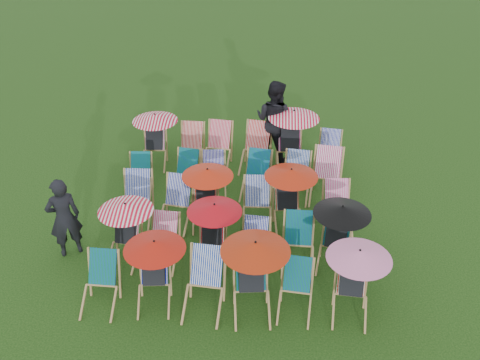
# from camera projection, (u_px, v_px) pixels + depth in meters

# --- Properties ---
(ground) EXTENTS (100.00, 100.00, 0.00)m
(ground) POSITION_uv_depth(u_px,v_px,m) (232.00, 226.00, 10.80)
(ground) COLOR black
(ground) RESTS_ON ground
(deckchair_0) EXTENTS (0.61, 0.83, 0.88)m
(deckchair_0) POSITION_uv_depth(u_px,v_px,m) (99.00, 284.00, 8.74)
(deckchair_0) COLOR #A9844E
(deckchair_0) RESTS_ON ground
(deckchair_1) EXTENTS (1.01, 1.07, 1.20)m
(deckchair_1) POSITION_uv_depth(u_px,v_px,m) (154.00, 272.00, 8.71)
(deckchair_1) COLOR #A9844E
(deckchair_1) RESTS_ON ground
(deckchair_2) EXTENTS (0.73, 0.96, 0.98)m
(deckchair_2) POSITION_uv_depth(u_px,v_px,m) (204.00, 285.00, 8.65)
(deckchair_2) COLOR #A9844E
(deckchair_2) RESTS_ON ground
(deckchair_3) EXTENTS (1.11, 1.19, 1.32)m
(deckchair_3) POSITION_uv_depth(u_px,v_px,m) (253.00, 277.00, 8.52)
(deckchair_3) COLOR #A9844E
(deckchair_3) RESTS_ON ground
(deckchair_4) EXTENTS (0.65, 0.84, 0.85)m
(deckchair_4) POSITION_uv_depth(u_px,v_px,m) (296.00, 291.00, 8.63)
(deckchair_4) COLOR #A9844E
(deckchair_4) RESTS_ON ground
(deckchair_5) EXTENTS (1.04, 1.09, 1.23)m
(deckchair_5) POSITION_uv_depth(u_px,v_px,m) (353.00, 282.00, 8.49)
(deckchair_5) COLOR #A9844E
(deckchair_5) RESTS_ON ground
(deckchair_6) EXTENTS (0.99, 1.05, 1.18)m
(deckchair_6) POSITION_uv_depth(u_px,v_px,m) (124.00, 231.00, 9.63)
(deckchair_6) COLOR #A9844E
(deckchair_6) RESTS_ON ground
(deckchair_7) EXTENTS (0.64, 0.84, 0.87)m
(deckchair_7) POSITION_uv_depth(u_px,v_px,m) (162.00, 243.00, 9.66)
(deckchair_7) COLOR #A9844E
(deckchair_7) RESTS_ON ground
(deckchair_8) EXTENTS (0.99, 1.03, 1.17)m
(deckchair_8) POSITION_uv_depth(u_px,v_px,m) (213.00, 232.00, 9.61)
(deckchair_8) COLOR #A9844E
(deckchair_8) RESTS_ON ground
(deckchair_9) EXTENTS (0.62, 0.82, 0.84)m
(deckchair_9) POSITION_uv_depth(u_px,v_px,m) (254.00, 247.00, 9.58)
(deckchair_9) COLOR #A9844E
(deckchair_9) RESTS_ON ground
(deckchair_10) EXTENTS (0.64, 0.87, 0.92)m
(deckchair_10) POSITION_uv_depth(u_px,v_px,m) (298.00, 244.00, 9.58)
(deckchair_10) COLOR #A9844E
(deckchair_10) RESTS_ON ground
(deckchair_11) EXTENTS (1.02, 1.09, 1.21)m
(deckchair_11) POSITION_uv_depth(u_px,v_px,m) (337.00, 235.00, 9.51)
(deckchair_11) COLOR #A9844E
(deckchair_11) RESTS_ON ground
(deckchair_12) EXTENTS (0.65, 0.90, 0.96)m
(deckchair_12) POSITION_uv_depth(u_px,v_px,m) (136.00, 200.00, 10.72)
(deckchair_12) COLOR #A9844E
(deckchair_12) RESTS_ON ground
(deckchair_13) EXTENTS (0.74, 0.94, 0.93)m
(deckchair_13) POSITION_uv_depth(u_px,v_px,m) (175.00, 204.00, 10.63)
(deckchair_13) COLOR #A9844E
(deckchair_13) RESTS_ON ground
(deckchair_14) EXTENTS (1.01, 1.07, 1.20)m
(deckchair_14) POSITION_uv_depth(u_px,v_px,m) (206.00, 196.00, 10.56)
(deckchair_14) COLOR #A9844E
(deckchair_14) RESTS_ON ground
(deckchair_15) EXTENTS (0.63, 0.86, 0.92)m
(deckchair_15) POSITION_uv_depth(u_px,v_px,m) (257.00, 205.00, 10.60)
(deckchair_15) COLOR #A9844E
(deckchair_15) RESTS_ON ground
(deckchair_16) EXTENTS (1.05, 1.12, 1.24)m
(deckchair_16) POSITION_uv_depth(u_px,v_px,m) (289.00, 197.00, 10.49)
(deckchair_16) COLOR #A9844E
(deckchair_16) RESTS_ON ground
(deckchair_17) EXTENTS (0.65, 0.86, 0.90)m
(deckchair_17) POSITION_uv_depth(u_px,v_px,m) (338.00, 208.00, 10.53)
(deckchair_17) COLOR #A9844E
(deckchair_17) RESTS_ON ground
(deckchair_18) EXTENTS (0.58, 0.78, 0.81)m
(deckchair_18) POSITION_uv_depth(u_px,v_px,m) (140.00, 176.00, 11.63)
(deckchair_18) COLOR #A9844E
(deckchair_18) RESTS_ON ground
(deckchair_19) EXTENTS (0.70, 0.88, 0.87)m
(deckchair_19) POSITION_uv_depth(u_px,v_px,m) (185.00, 174.00, 11.65)
(deckchair_19) COLOR #A9844E
(deckchair_19) RESTS_ON ground
(deckchair_20) EXTENTS (0.64, 0.84, 0.87)m
(deckchair_20) POSITION_uv_depth(u_px,v_px,m) (214.00, 176.00, 11.59)
(deckchair_20) COLOR #A9844E
(deckchair_20) RESTS_ON ground
(deckchair_21) EXTENTS (0.74, 0.93, 0.92)m
(deckchair_21) POSITION_uv_depth(u_px,v_px,m) (256.00, 176.00, 11.53)
(deckchair_21) COLOR #A9844E
(deckchair_21) RESTS_ON ground
(deckchair_22) EXTENTS (0.72, 0.92, 0.93)m
(deckchair_22) POSITION_uv_depth(u_px,v_px,m) (296.00, 177.00, 11.47)
(deckchair_22) COLOR #A9844E
(deckchair_22) RESTS_ON ground
(deckchair_23) EXTENTS (0.81, 1.03, 1.03)m
(deckchair_23) POSITION_uv_depth(u_px,v_px,m) (327.00, 177.00, 11.40)
(deckchair_23) COLOR #A9844E
(deckchair_23) RESTS_ON ground
(deckchair_24) EXTENTS (1.05, 1.10, 1.25)m
(deckchair_24) POSITION_uv_depth(u_px,v_px,m) (154.00, 139.00, 12.53)
(deckchair_24) COLOR #A9844E
(deckchair_24) RESTS_ON ground
(deckchair_25) EXTENTS (0.64, 0.88, 0.93)m
(deckchair_25) POSITION_uv_depth(u_px,v_px,m) (191.00, 147.00, 12.62)
(deckchair_25) COLOR #A9844E
(deckchair_25) RESTS_ON ground
(deckchair_26) EXTENTS (0.75, 0.97, 0.97)m
(deckchair_26) POSITION_uv_depth(u_px,v_px,m) (218.00, 146.00, 12.59)
(deckchair_26) COLOR #A9844E
(deckchair_26) RESTS_ON ground
(deckchair_27) EXTENTS (0.83, 1.04, 1.02)m
(deckchair_27) POSITION_uv_depth(u_px,v_px,m) (256.00, 149.00, 12.44)
(deckchair_27) COLOR #A9844E
(deckchair_27) RESTS_ON ground
(deckchair_28) EXTENTS (1.18, 1.25, 1.40)m
(deckchair_28) POSITION_uv_depth(u_px,v_px,m) (291.00, 139.00, 12.37)
(deckchair_28) COLOR #A9844E
(deckchair_28) RESTS_ON ground
(deckchair_29) EXTENTS (0.67, 0.86, 0.86)m
(deckchair_29) POSITION_uv_depth(u_px,v_px,m) (329.00, 152.00, 12.47)
(deckchair_29) COLOR #A9844E
(deckchair_29) RESTS_ON ground
(person_left) EXTENTS (0.71, 0.63, 1.62)m
(person_left) POSITION_uv_depth(u_px,v_px,m) (64.00, 218.00, 9.67)
(person_left) COLOR black
(person_left) RESTS_ON ground
(person_rear) EXTENTS (1.19, 1.10, 1.96)m
(person_rear) POSITION_uv_depth(u_px,v_px,m) (274.00, 120.00, 12.65)
(person_rear) COLOR black
(person_rear) RESTS_ON ground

